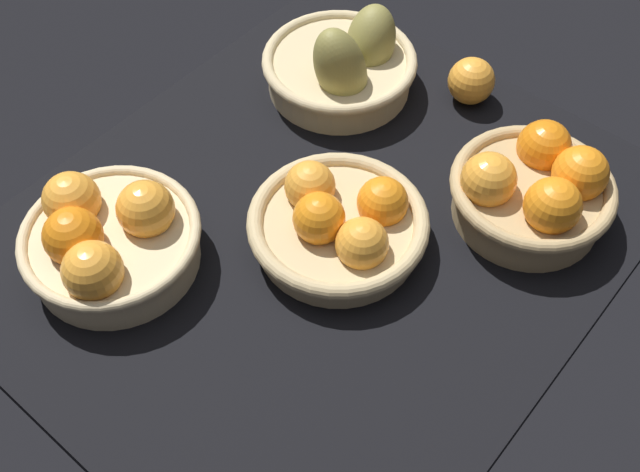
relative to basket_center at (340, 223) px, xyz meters
The scene contains 6 objects.
market_tray 6.23cm from the basket_center, 85.03° to the right, with size 84.00×72.00×3.00cm, color black.
basket_center is the anchor object (origin of this frame).
basket_far_left 26.20cm from the basket_center, 140.12° to the left, with size 22.02×22.02×11.30cm.
basket_near_left_pears 30.16cm from the basket_center, 141.88° to the right, with size 23.86×23.86×14.88cm.
basket_near_right 29.75cm from the basket_center, 43.07° to the right, with size 23.09×23.09×11.18cm.
loose_orange_front_gap 34.28cm from the basket_center, behind, with size 7.16×7.16×7.16cm, color #F49E33.
Camera 1 is at (49.24, 41.79, 85.46)cm, focal length 43.36 mm.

